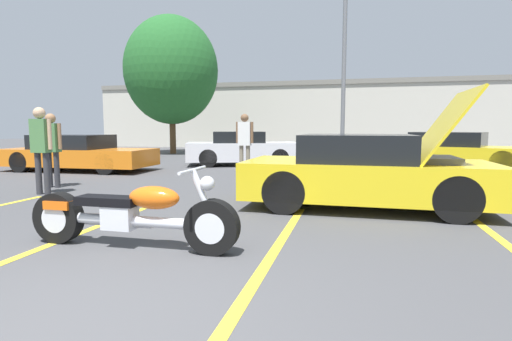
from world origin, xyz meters
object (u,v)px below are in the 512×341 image
Objects in this scene: tree_background at (171,71)px; parked_car_left_row at (77,154)px; light_pole at (346,62)px; spectator_near_motorcycle at (41,143)px; parked_car_mid_row at (242,149)px; parked_car_right_row at (452,151)px; spectator_by_show_car at (52,144)px; show_car_hood_open at (366,172)px; motorcycle at (131,215)px; spectator_midground at (245,138)px.

tree_background is 9.39m from parked_car_left_row.
spectator_near_motorcycle is at bearing -118.11° from light_pole.
parked_car_right_row is at bearing -16.18° from parked_car_mid_row.
light_pole is at bearing 26.56° from parked_car_mid_row.
spectator_near_motorcycle is (2.38, -4.15, 0.52)m from parked_car_left_row.
light_pole is 12.22m from spectator_by_show_car.
spectator_near_motorcycle reaches higher than spectator_by_show_car.
parked_car_mid_row is 7.60m from spectator_near_motorcycle.
parked_car_right_row is 12.27m from parked_car_left_row.
parked_car_right_row reaches higher than parked_car_left_row.
tree_background is 13.49m from spectator_near_motorcycle.
parked_car_mid_row is at bearing 121.51° from show_car_hood_open.
show_car_hood_open is 2.42× the size of spectator_by_show_car.
motorcycle is 5.71m from spectator_by_show_car.
light_pole is 12.70m from spectator_near_motorcycle.
light_pole reaches higher than spectator_by_show_car.
tree_background is at bearing 102.47° from spectator_by_show_car.
light_pole reaches higher than show_car_hood_open.
spectator_near_motorcycle is at bearing -125.61° from spectator_midground.
spectator_midground is at bearing -130.15° from parked_car_right_row.
spectator_near_motorcycle is (-2.23, -7.25, 0.48)m from parked_car_mid_row.
spectator_by_show_car reaches higher than parked_car_mid_row.
show_car_hood_open is (9.54, -12.54, -3.72)m from tree_background.
show_car_hood_open is at bearing 48.62° from motorcycle.
show_car_hood_open is (2.67, 3.04, 0.24)m from motorcycle.
spectator_near_motorcycle is (-6.42, -0.17, 0.45)m from show_car_hood_open.
motorcycle is at bearing -84.99° from spectator_midground.
tree_background reaches higher than parked_car_left_row.
parked_car_left_row reaches higher than motorcycle.
tree_background is 1.62× the size of parked_car_mid_row.
show_car_hood_open is at bearing -78.15° from parked_car_mid_row.
parked_car_mid_row is 0.85× the size of parked_car_right_row.
light_pole reaches higher than spectator_near_motorcycle.
light_pole is 1.57× the size of parked_car_left_row.
light_pole is 1.47× the size of parked_car_right_row.
light_pole is at bearing -11.65° from tree_background.
show_car_hood_open is at bearing -5.93° from spectator_by_show_car.
spectator_by_show_car is at bearing 138.39° from motorcycle.
parked_car_mid_row reaches higher than parked_car_right_row.
light_pole is 9.12m from tree_background.
spectator_midground is at bearing -53.30° from tree_background.
spectator_near_motorcycle is at bearing 142.37° from motorcycle.
parked_car_mid_row is 0.92× the size of parked_car_left_row.
motorcycle is (-2.06, -13.75, -3.77)m from light_pole.
parked_car_left_row is 4.81m from spectator_near_motorcycle.
parked_car_left_row is at bearing -85.05° from tree_background.
spectator_near_motorcycle is 1.05× the size of spectator_by_show_car.
parked_car_mid_row is 2.48× the size of spectator_midground.
parked_car_right_row is 12.08m from spectator_near_motorcycle.
tree_background is at bearing 126.70° from spectator_midground.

